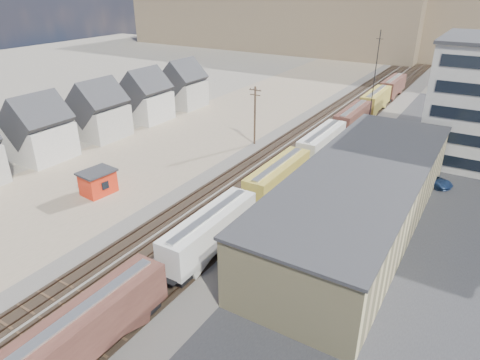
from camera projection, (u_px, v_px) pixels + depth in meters
The scene contains 13 objects.
ground at pixel (102, 304), 37.57m from camera, with size 300.00×300.00×0.00m, color #6B6356.
ballast_bed at pixel (318, 139), 76.17m from camera, with size 18.00×200.00×0.06m, color #4C4742.
dirt_yard at pixel (194, 136), 77.88m from camera, with size 24.00×180.00×0.03m, color #7C6E55.
asphalt_lot at pixel (436, 204), 54.22m from camera, with size 26.00×120.00×0.04m, color #232326.
rail_tracks at pixel (315, 138), 76.39m from camera, with size 11.40×200.00×0.24m.
freight_train at pixel (302, 158), 60.87m from camera, with size 3.00×119.74×4.46m.
warehouse at pixel (361, 196), 48.26m from camera, with size 12.40×40.40×7.25m.
utility_pole_north at pixel (255, 114), 71.75m from camera, with size 2.20×0.32×10.00m.
radio_mast at pixel (374, 81), 77.19m from camera, with size 1.20×0.16×18.00m.
townhouse_row at pixel (71, 122), 71.06m from camera, with size 8.15×68.16×10.47m.
hills_north at pixel (440, 14), 161.15m from camera, with size 265.00×80.00×32.00m.
maintenance_shed at pixel (98, 182), 56.28m from camera, with size 3.86×4.76×3.25m.
parked_car_blue at pixel (433, 180), 58.98m from camera, with size 2.46×5.34×1.48m, color navy.
Camera 1 is at (25.65, -18.72, 25.88)m, focal length 32.00 mm.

